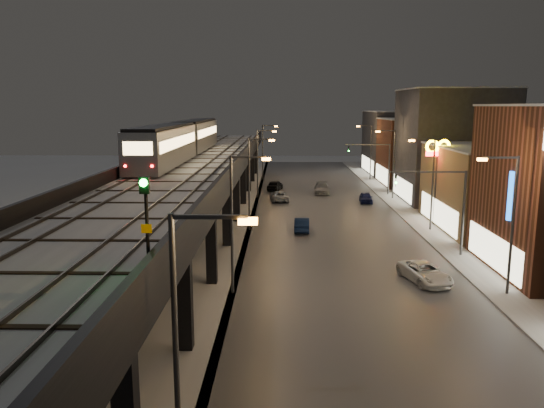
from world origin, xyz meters
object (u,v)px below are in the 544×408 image
object	(u,v)px
rail_signal	(145,203)
car_onc_dark	(425,273)
car_near_white	(302,225)
subway_train	(183,139)
car_onc_red	(366,198)
car_far_white	(275,186)
car_onc_white	(322,188)
car_mid_silver	(279,196)

from	to	relation	value
rail_signal	car_onc_dark	bearing A→B (deg)	50.99
car_near_white	car_onc_dark	distance (m)	17.00
car_near_white	subway_train	bearing A→B (deg)	-30.71
car_onc_dark	car_onc_red	world-z (taller)	car_onc_dark
car_far_white	car_onc_dark	distance (m)	41.63
subway_train	car_onc_red	xyz separation A→B (m)	(21.54, 6.97, -7.79)
car_onc_white	car_onc_red	world-z (taller)	car_onc_white
car_onc_dark	car_onc_red	distance (m)	30.52
car_onc_white	rail_signal	bearing A→B (deg)	-97.14
car_near_white	car_onc_white	size ratio (longest dim) A/B	0.80
car_onc_white	car_onc_red	size ratio (longest dim) A/B	1.33
subway_train	car_onc_red	size ratio (longest dim) A/B	9.80
subway_train	car_mid_silver	size ratio (longest dim) A/B	8.01
subway_train	rail_signal	world-z (taller)	subway_train
car_far_white	car_onc_white	distance (m)	7.02
car_near_white	car_onc_dark	bearing A→B (deg)	120.25
car_mid_silver	car_onc_red	world-z (taller)	car_onc_red
subway_train	car_onc_dark	size ratio (longest dim) A/B	7.80
rail_signal	car_mid_silver	world-z (taller)	rail_signal
car_mid_silver	car_onc_red	size ratio (longest dim) A/B	1.22
rail_signal	car_onc_dark	distance (m)	24.33
car_onc_dark	car_onc_white	world-z (taller)	car_onc_white
car_near_white	car_onc_dark	size ratio (longest dim) A/B	0.85
car_onc_white	car_mid_silver	bearing A→B (deg)	-130.92
subway_train	car_far_white	distance (m)	20.89
car_onc_red	car_far_white	bearing A→B (deg)	144.51
subway_train	rail_signal	distance (m)	41.85
rail_signal	car_onc_white	world-z (taller)	rail_signal
subway_train	car_onc_white	bearing A→B (deg)	40.52
car_mid_silver	car_onc_white	xyz separation A→B (m)	(5.87, 6.06, 0.09)
rail_signal	car_onc_dark	xyz separation A→B (m)	(14.43, 17.82, -8.14)
rail_signal	car_mid_silver	distance (m)	50.28
subway_train	car_near_white	xyz separation A→B (m)	(12.93, -8.49, -7.77)
subway_train	car_near_white	bearing A→B (deg)	-33.27
car_far_white	rail_signal	bearing A→B (deg)	97.92
car_near_white	car_far_white	bearing A→B (deg)	-80.76
car_near_white	car_onc_white	bearing A→B (deg)	-96.49
subway_train	rail_signal	bearing A→B (deg)	-81.20
car_mid_silver	car_onc_dark	bearing A→B (deg)	102.53
rail_signal	car_near_white	world-z (taller)	rail_signal
car_far_white	car_onc_white	xyz separation A→B (m)	(6.55, -2.52, -0.00)
car_mid_silver	car_onc_red	xyz separation A→B (m)	(10.88, -1.10, 0.00)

